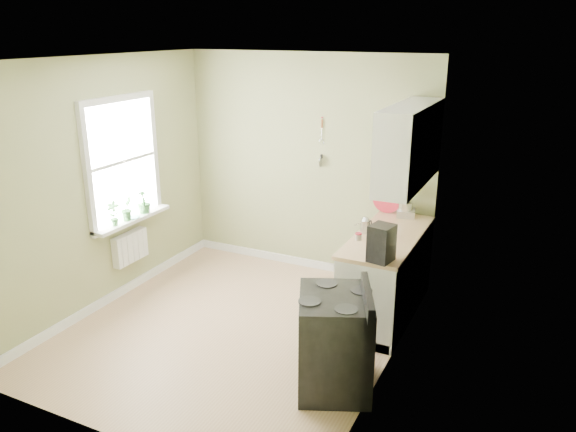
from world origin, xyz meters
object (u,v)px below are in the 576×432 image
at_px(stove, 335,341).
at_px(kettle, 365,225).
at_px(stand_mixer, 407,200).
at_px(coffee_maker, 381,244).

xyz_separation_m(stove, kettle, (-0.23, 1.42, 0.56)).
relative_size(stove, stand_mixer, 2.44).
bearing_deg(stand_mixer, kettle, -107.04).
bearing_deg(kettle, coffee_maker, -60.68).
bearing_deg(stand_mixer, stove, -90.36).
bearing_deg(coffee_maker, stand_mixer, 94.92).
distance_m(stand_mixer, kettle, 0.83).
height_order(stand_mixer, kettle, stand_mixer).
bearing_deg(coffee_maker, kettle, 119.32).
xyz_separation_m(stove, stand_mixer, (0.01, 2.21, 0.64)).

